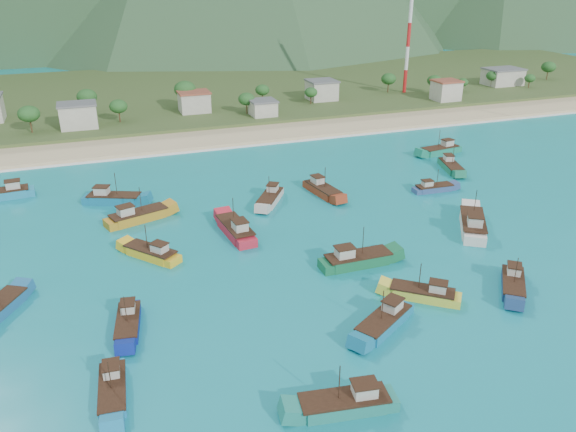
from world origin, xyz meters
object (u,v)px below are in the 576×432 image
object	(u,v)px
boat_2	(270,199)
boat_20	(113,391)
boat_21	(3,195)
boat_29	(128,324)
boat_16	(322,190)
boat_26	(513,285)
boat_7	(152,254)
boat_15	(384,322)
boat_4	(346,404)
boat_27	(138,217)
boat_31	(236,230)
boat_13	(433,189)
boat_30	(113,199)
boat_22	(451,167)
boat_17	(424,294)
boat_14	(440,151)
radio_tower	(410,23)
boat_9	(473,225)
boat_12	(357,260)

from	to	relation	value
boat_2	boat_20	distance (m)	55.61
boat_21	boat_29	size ratio (longest dim) A/B	1.21
boat_16	boat_26	size ratio (longest dim) A/B	1.18
boat_7	boat_15	distance (m)	38.10
boat_4	boat_21	xyz separation A→B (m)	(-38.50, 75.09, 0.09)
boat_16	boat_27	distance (m)	36.12
boat_4	boat_31	xyz separation A→B (m)	(0.12, 43.69, 0.13)
boat_20	boat_26	xyz separation A→B (m)	(54.35, 3.26, 0.06)
boat_13	boat_30	size ratio (longest dim) A/B	0.75
boat_16	boat_22	size ratio (longest dim) A/B	1.05
boat_17	boat_15	bearing A→B (deg)	155.17
boat_16	boat_14	bearing A→B (deg)	-167.10
radio_tower	boat_15	bearing A→B (deg)	-121.51
radio_tower	boat_14	distance (m)	70.19
boat_9	boat_30	distance (m)	66.36
boat_2	boat_13	world-z (taller)	boat_2
boat_2	boat_7	xyz separation A→B (m)	(-24.47, -15.36, -0.03)
boat_4	boat_12	bearing A→B (deg)	-19.67
radio_tower	boat_29	world-z (taller)	radio_tower
boat_7	boat_31	world-z (taller)	boat_31
boat_21	boat_29	distance (m)	56.16
boat_2	boat_21	size ratio (longest dim) A/B	0.88
boat_13	boat_20	xyz separation A→B (m)	(-65.15, -39.56, 0.06)
boat_9	boat_17	world-z (taller)	boat_9
boat_4	boat_13	bearing A→B (deg)	-32.19
boat_31	boat_21	bearing A→B (deg)	135.61
boat_22	boat_29	xyz separation A→B (m)	(-73.47, -37.67, -0.09)
boat_14	boat_16	xyz separation A→B (m)	(-37.48, -14.88, -0.03)
boat_20	boat_27	size ratio (longest dim) A/B	0.79
boat_17	radio_tower	bearing A→B (deg)	9.47
boat_12	boat_17	bearing A→B (deg)	21.04
boat_16	boat_21	world-z (taller)	boat_21
radio_tower	boat_9	size ratio (longest dim) A/B	3.67
boat_16	radio_tower	bearing A→B (deg)	-138.61
boat_2	boat_20	xyz separation A→B (m)	(-32.30, -45.27, -0.11)
boat_15	boat_21	size ratio (longest dim) A/B	0.91
boat_27	boat_30	distance (m)	10.78
boat_20	radio_tower	bearing A→B (deg)	-126.98
boat_31	radio_tower	bearing A→B (deg)	40.97
boat_9	boat_17	distance (m)	25.53
boat_2	boat_14	world-z (taller)	boat_14
boat_16	boat_9	bearing A→B (deg)	117.08
boat_9	boat_26	world-z (taller)	boat_9
boat_9	boat_22	size ratio (longest dim) A/B	1.22
boat_22	boat_15	bearing A→B (deg)	63.97
boat_14	boat_12	bearing A→B (deg)	126.60
boat_12	boat_14	distance (m)	62.16
boat_4	boat_27	world-z (taller)	boat_27
boat_16	boat_17	size ratio (longest dim) A/B	1.18
boat_9	boat_15	distance (m)	34.63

